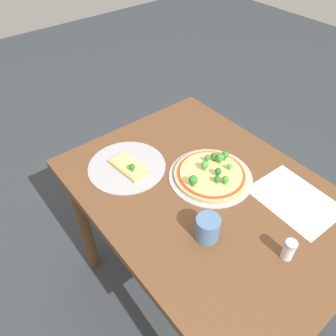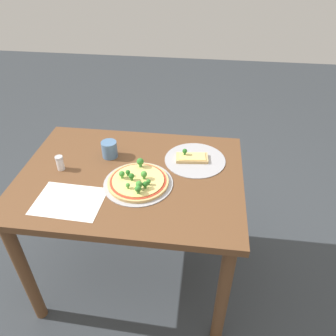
% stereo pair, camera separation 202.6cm
% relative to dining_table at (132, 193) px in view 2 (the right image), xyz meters
% --- Properties ---
extents(ground_plane, '(8.00, 8.00, 0.00)m').
position_rel_dining_table_xyz_m(ground_plane, '(0.00, 0.00, -0.65)').
color(ground_plane, '#33383D').
extents(dining_table, '(1.07, 0.79, 0.76)m').
position_rel_dining_table_xyz_m(dining_table, '(0.00, 0.00, 0.00)').
color(dining_table, brown).
rests_on(dining_table, ground_plane).
extents(pizza_tray_whole, '(0.32, 0.32, 0.07)m').
position_rel_dining_table_xyz_m(pizza_tray_whole, '(-0.05, 0.06, 0.13)').
color(pizza_tray_whole, '#A3A3A8').
rests_on(pizza_tray_whole, dining_table).
extents(pizza_tray_slice, '(0.31, 0.31, 0.06)m').
position_rel_dining_table_xyz_m(pizza_tray_slice, '(-0.29, -0.16, 0.12)').
color(pizza_tray_slice, '#A3A3A8').
rests_on(pizza_tray_slice, dining_table).
extents(drinking_cup, '(0.08, 0.08, 0.09)m').
position_rel_dining_table_xyz_m(drinking_cup, '(0.14, -0.14, 0.16)').
color(drinking_cup, '#4C7099').
rests_on(drinking_cup, dining_table).
extents(condiment_shaker, '(0.04, 0.04, 0.07)m').
position_rel_dining_table_xyz_m(condiment_shaker, '(0.34, -0.00, 0.15)').
color(condiment_shaker, silver).
rests_on(condiment_shaker, dining_table).
extents(paper_menu, '(0.30, 0.23, 0.00)m').
position_rel_dining_table_xyz_m(paper_menu, '(0.22, 0.22, 0.12)').
color(paper_menu, white).
rests_on(paper_menu, dining_table).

